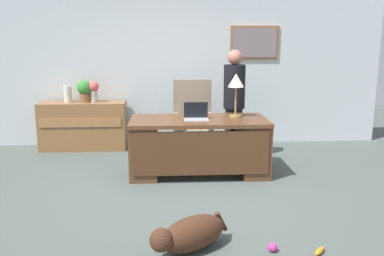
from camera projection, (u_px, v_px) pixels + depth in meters
ground_plane at (187, 195)px, 4.95m from camera, size 12.00×12.00×0.00m
back_wall at (181, 66)px, 7.20m from camera, size 7.00×0.16×2.70m
desk at (199, 144)px, 5.65m from camera, size 1.84×0.87×0.76m
credenza at (84, 126)px, 6.97m from camera, size 1.41×0.50×0.79m
armchair at (193, 123)px, 6.52m from camera, size 0.60×0.59×1.20m
person_standing at (234, 104)px, 6.25m from camera, size 0.32×0.32×1.66m
dog_lying at (189, 234)px, 3.62m from camera, size 0.73×0.62×0.30m
laptop at (196, 115)px, 5.55m from camera, size 0.32×0.22×0.22m
desk_lamp at (236, 83)px, 5.65m from camera, size 0.22×0.22×0.60m
vase_with_flowers at (94, 90)px, 6.86m from camera, size 0.17×0.17×0.34m
vase_empty at (68, 94)px, 6.85m from camera, size 0.13×0.13×0.27m
potted_plant at (85, 90)px, 6.85m from camera, size 0.24×0.24×0.36m
dog_toy_ball at (273, 247)px, 3.62m from camera, size 0.08×0.08×0.08m
dog_toy_bone at (320, 251)px, 3.59m from camera, size 0.15×0.16×0.05m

